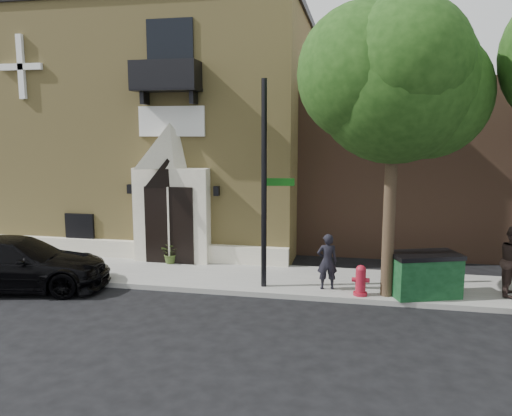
{
  "coord_description": "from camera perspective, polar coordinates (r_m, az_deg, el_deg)",
  "views": [
    {
      "loc": [
        5.13,
        -13.05,
        4.56
      ],
      "look_at": [
        2.07,
        2.0,
        2.2
      ],
      "focal_mm": 35.0,
      "sensor_mm": 36.0,
      "label": 1
    }
  ],
  "objects": [
    {
      "name": "ground",
      "position": [
        14.74,
        -9.61,
        -9.41
      ],
      "size": [
        120.0,
        120.0,
        0.0
      ],
      "primitive_type": "plane",
      "color": "black",
      "rests_on": "ground"
    },
    {
      "name": "sidewalk",
      "position": [
        15.77,
        -4.22,
        -7.81
      ],
      "size": [
        42.0,
        3.0,
        0.15
      ],
      "primitive_type": "cube",
      "color": "gray",
      "rests_on": "ground"
    },
    {
      "name": "church",
      "position": [
        22.51,
        -9.76,
        8.79
      ],
      "size": [
        12.2,
        11.01,
        9.3
      ],
      "color": "tan",
      "rests_on": "ground"
    },
    {
      "name": "street_tree_left",
      "position": [
        13.49,
        15.71,
        13.97
      ],
      "size": [
        4.97,
        4.38,
        7.77
      ],
      "color": "#38281C",
      "rests_on": "sidewalk"
    },
    {
      "name": "black_sedan",
      "position": [
        16.14,
        -25.72,
        -5.74
      ],
      "size": [
        5.63,
        3.24,
        1.54
      ],
      "primitive_type": "imported",
      "rotation": [
        0.0,
        0.0,
        1.79
      ],
      "color": "black",
      "rests_on": "ground"
    },
    {
      "name": "street_sign",
      "position": [
        13.97,
        1.0,
        2.69
      ],
      "size": [
        0.99,
        0.92,
        5.84
      ],
      "rotation": [
        0.0,
        0.0,
        0.14
      ],
      "color": "black",
      "rests_on": "sidewalk"
    },
    {
      "name": "fire_hydrant",
      "position": [
        13.96,
        11.87,
        -8.1
      ],
      "size": [
        0.48,
        0.38,
        0.84
      ],
      "color": "maroon",
      "rests_on": "sidewalk"
    },
    {
      "name": "dumpster",
      "position": [
        14.33,
        18.69,
        -7.17
      ],
      "size": [
        2.05,
        1.58,
        1.18
      ],
      "rotation": [
        0.0,
        0.0,
        0.34
      ],
      "color": "#0E3417",
      "rests_on": "sidewalk"
    },
    {
      "name": "planter",
      "position": [
        17.13,
        -9.69,
        -5.12
      ],
      "size": [
        0.77,
        0.72,
        0.7
      ],
      "primitive_type": "imported",
      "rotation": [
        0.0,
        0.0,
        -0.33
      ],
      "color": "#425824",
      "rests_on": "sidewalk"
    },
    {
      "name": "pedestrian_near",
      "position": [
        14.23,
        8.14,
        -6.08
      ],
      "size": [
        0.65,
        0.49,
        1.59
      ],
      "primitive_type": "imported",
      "rotation": [
        0.0,
        0.0,
        3.35
      ],
      "color": "black",
      "rests_on": "sidewalk"
    }
  ]
}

